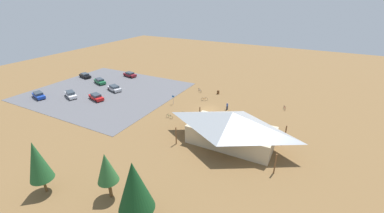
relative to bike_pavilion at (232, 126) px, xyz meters
The scene contains 24 objects.
ground 13.79m from the bike_pavilion, 49.82° to the right, with size 160.00×160.00×0.00m, color brown.
parking_lot_asphalt 37.60m from the bike_pavilion, 12.57° to the right, with size 35.30×31.93×0.05m, color #56565B.
bike_pavilion is the anchor object (origin of this frame).
trash_bin 22.62m from the bike_pavilion, 62.61° to the right, with size 0.60×0.60×0.90m, color brown.
lot_sign 19.43m from the bike_pavilion, 28.63° to the right, with size 0.56×0.08×2.20m.
pine_far_west 20.38m from the bike_pavilion, 63.86° to the left, with size 2.52×2.52×6.33m.
pine_mideast 27.31m from the bike_pavilion, 51.81° to the left, with size 2.76×2.76×7.36m.
pine_west 19.95m from the bike_pavilion, 79.26° to the left, with size 3.88×3.88×7.89m.
bicycle_white_trailside 11.90m from the bike_pavilion, 32.27° to the right, with size 1.74×0.50×0.84m.
bicycle_red_edge_north 19.25m from the bike_pavilion, 108.15° to the right, with size 0.70×1.66×0.88m.
bicycle_silver_yard_left 11.43m from the bike_pavilion, 41.37° to the right, with size 1.51×0.96×0.80m.
bicycle_black_back_row 9.26m from the bike_pavilion, 61.12° to the right, with size 1.66×0.48×0.82m.
bicycle_orange_near_sign 18.71m from the bike_pavilion, 51.29° to the right, with size 1.40×0.95×0.81m.
bicycle_green_lone_west 14.58m from the bike_pavilion, 11.98° to the right, with size 1.72×0.48×0.84m.
bicycle_blue_yard_front 24.52m from the bike_pavilion, 51.77° to the right, with size 1.43×1.16×0.88m.
bicycle_teal_by_bin 13.82m from the bike_pavilion, 22.51° to the right, with size 1.23×1.31×0.82m.
car_green_far_end 44.36m from the bike_pavilion, 15.49° to the right, with size 4.81×3.21×1.42m.
car_white_mid_lot 41.27m from the bike_pavilion, ahead, with size 5.06×3.50×1.48m.
car_black_aisle_side 52.69m from the bike_pavilion, 15.08° to the right, with size 4.69×2.86×1.30m.
car_blue_second_row 47.83m from the bike_pavilion, ahead, with size 4.93×2.97×1.43m.
car_maroon_near_entry 44.62m from the bike_pavilion, 27.62° to the right, with size 4.59×2.55×1.37m.
car_silver_front_row 36.34m from the bike_pavilion, 15.15° to the right, with size 4.85×3.25×1.38m.
car_red_by_curb 34.72m from the bike_pavilion, ahead, with size 4.86×2.98×1.41m.
visitor_by_pavilion 13.42m from the bike_pavilion, 67.30° to the right, with size 0.38×0.40×1.64m.
Camera 1 is at (-19.09, 44.08, 22.63)m, focal length 22.84 mm.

